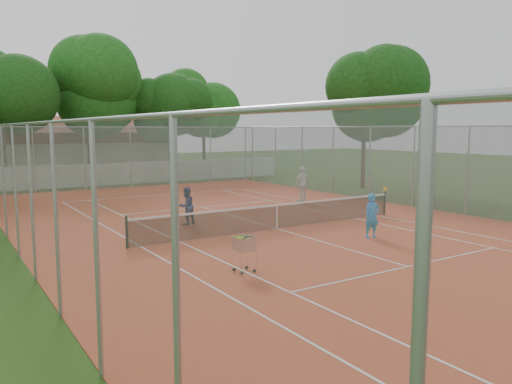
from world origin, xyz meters
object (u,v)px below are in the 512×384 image
player_near (372,216)px  ball_hopper (244,253)px  tennis_net (277,216)px  player_far_right (302,184)px  player_far_left (186,206)px  clubhouse (61,149)px

player_near → ball_hopper: 6.19m
tennis_net → player_near: (1.90, -3.14, 0.30)m
tennis_net → ball_hopper: size_ratio=11.10×
player_near → player_far_right: 8.99m
tennis_net → player_near: size_ratio=7.52×
ball_hopper → player_far_right: bearing=35.6°
player_far_left → tennis_net: bearing=114.2°
clubhouse → tennis_net: bearing=-86.1°
player_far_left → clubhouse: bearing=-110.4°
tennis_net → ball_hopper: (-4.16, -4.38, 0.05)m
tennis_net → clubhouse: clubhouse is taller
clubhouse → player_far_left: clubhouse is taller
player_far_left → ball_hopper: 7.27m
player_near → player_far_left: bearing=139.1°
clubhouse → player_far_left: bearing=-91.2°
clubhouse → player_far_left: 26.33m
ball_hopper → player_far_left: bearing=67.6°
player_near → tennis_net: bearing=133.0°
tennis_net → player_far_left: size_ratio=7.84×
tennis_net → clubhouse: (-2.00, 29.00, 1.69)m
player_far_left → player_far_right: bearing=178.2°
player_far_right → ball_hopper: bearing=34.9°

